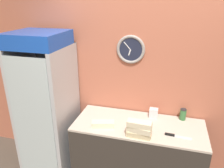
{
  "coord_description": "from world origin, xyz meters",
  "views": [
    {
      "loc": [
        0.29,
        -1.47,
        2.36
      ],
      "look_at": [
        -0.36,
        0.94,
        1.38
      ],
      "focal_mm": 35.0,
      "sensor_mm": 36.0,
      "label": 1
    }
  ],
  "objects_px": {
    "sandwich_stack_bottom": "(139,134)",
    "sandwich_flat_left": "(103,124)",
    "sandwich_stack_middle": "(139,129)",
    "napkin_dispenser": "(154,113)",
    "chefs_knife": "(174,136)",
    "condiment_jar": "(183,114)",
    "beverage_cooler": "(48,98)",
    "sandwich_stack_top": "(139,124)"
  },
  "relations": [
    {
      "from": "sandwich_stack_top",
      "to": "chefs_knife",
      "type": "distance_m",
      "value": 0.44
    },
    {
      "from": "sandwich_stack_top",
      "to": "sandwich_flat_left",
      "type": "bearing_deg",
      "value": 168.22
    },
    {
      "from": "sandwich_stack_bottom",
      "to": "chefs_knife",
      "type": "height_order",
      "value": "sandwich_stack_bottom"
    },
    {
      "from": "condiment_jar",
      "to": "napkin_dispenser",
      "type": "height_order",
      "value": "condiment_jar"
    },
    {
      "from": "sandwich_stack_middle",
      "to": "condiment_jar",
      "type": "xyz_separation_m",
      "value": [
        0.49,
        0.53,
        -0.02
      ]
    },
    {
      "from": "sandwich_stack_bottom",
      "to": "chefs_knife",
      "type": "xyz_separation_m",
      "value": [
        0.39,
        0.11,
        -0.03
      ]
    },
    {
      "from": "chefs_knife",
      "to": "sandwich_stack_middle",
      "type": "bearing_deg",
      "value": -163.84
    },
    {
      "from": "sandwich_stack_middle",
      "to": "napkin_dispenser",
      "type": "height_order",
      "value": "sandwich_stack_middle"
    },
    {
      "from": "sandwich_stack_middle",
      "to": "chefs_knife",
      "type": "height_order",
      "value": "sandwich_stack_middle"
    },
    {
      "from": "sandwich_stack_top",
      "to": "condiment_jar",
      "type": "relative_size",
      "value": 1.87
    },
    {
      "from": "beverage_cooler",
      "to": "sandwich_stack_bottom",
      "type": "bearing_deg",
      "value": -12.36
    },
    {
      "from": "sandwich_flat_left",
      "to": "napkin_dispenser",
      "type": "xyz_separation_m",
      "value": [
        0.58,
        0.39,
        0.03
      ]
    },
    {
      "from": "beverage_cooler",
      "to": "sandwich_stack_top",
      "type": "distance_m",
      "value": 1.33
    },
    {
      "from": "sandwich_flat_left",
      "to": "chefs_knife",
      "type": "distance_m",
      "value": 0.85
    },
    {
      "from": "chefs_knife",
      "to": "napkin_dispenser",
      "type": "height_order",
      "value": "napkin_dispenser"
    },
    {
      "from": "sandwich_flat_left",
      "to": "napkin_dispenser",
      "type": "bearing_deg",
      "value": 34.44
    },
    {
      "from": "sandwich_flat_left",
      "to": "sandwich_stack_top",
      "type": "bearing_deg",
      "value": -11.78
    },
    {
      "from": "beverage_cooler",
      "to": "sandwich_stack_top",
      "type": "bearing_deg",
      "value": -12.36
    },
    {
      "from": "sandwich_stack_middle",
      "to": "chefs_knife",
      "type": "bearing_deg",
      "value": 16.16
    },
    {
      "from": "sandwich_stack_top",
      "to": "sandwich_flat_left",
      "type": "distance_m",
      "value": 0.48
    },
    {
      "from": "sandwich_stack_middle",
      "to": "beverage_cooler",
      "type": "bearing_deg",
      "value": 167.64
    },
    {
      "from": "sandwich_stack_middle",
      "to": "sandwich_stack_top",
      "type": "relative_size",
      "value": 1.02
    },
    {
      "from": "sandwich_flat_left",
      "to": "chefs_knife",
      "type": "xyz_separation_m",
      "value": [
        0.85,
        0.02,
        -0.03
      ]
    },
    {
      "from": "sandwich_stack_bottom",
      "to": "beverage_cooler",
      "type": "bearing_deg",
      "value": 167.64
    },
    {
      "from": "sandwich_stack_top",
      "to": "sandwich_flat_left",
      "type": "height_order",
      "value": "sandwich_stack_top"
    },
    {
      "from": "sandwich_stack_bottom",
      "to": "napkin_dispenser",
      "type": "relative_size",
      "value": 2.33
    },
    {
      "from": "sandwich_flat_left",
      "to": "condiment_jar",
      "type": "xyz_separation_m",
      "value": [
        0.95,
        0.43,
        0.04
      ]
    },
    {
      "from": "sandwich_stack_top",
      "to": "condiment_jar",
      "type": "distance_m",
      "value": 0.72
    },
    {
      "from": "beverage_cooler",
      "to": "sandwich_stack_bottom",
      "type": "relative_size",
      "value": 7.13
    },
    {
      "from": "sandwich_stack_top",
      "to": "chefs_knife",
      "type": "xyz_separation_m",
      "value": [
        0.39,
        0.11,
        -0.16
      ]
    },
    {
      "from": "sandwich_stack_middle",
      "to": "sandwich_flat_left",
      "type": "relative_size",
      "value": 0.97
    },
    {
      "from": "sandwich_stack_middle",
      "to": "sandwich_stack_top",
      "type": "bearing_deg",
      "value": 0.0
    },
    {
      "from": "sandwich_stack_bottom",
      "to": "condiment_jar",
      "type": "height_order",
      "value": "condiment_jar"
    },
    {
      "from": "sandwich_stack_bottom",
      "to": "sandwich_stack_middle",
      "type": "distance_m",
      "value": 0.07
    },
    {
      "from": "condiment_jar",
      "to": "napkin_dispenser",
      "type": "relative_size",
      "value": 1.25
    },
    {
      "from": "chefs_knife",
      "to": "condiment_jar",
      "type": "bearing_deg",
      "value": 76.69
    },
    {
      "from": "sandwich_stack_bottom",
      "to": "napkin_dispenser",
      "type": "distance_m",
      "value": 0.51
    },
    {
      "from": "sandwich_flat_left",
      "to": "napkin_dispenser",
      "type": "relative_size",
      "value": 2.47
    },
    {
      "from": "condiment_jar",
      "to": "chefs_knife",
      "type": "bearing_deg",
      "value": -103.31
    },
    {
      "from": "beverage_cooler",
      "to": "sandwich_stack_middle",
      "type": "height_order",
      "value": "beverage_cooler"
    },
    {
      "from": "sandwich_stack_middle",
      "to": "condiment_jar",
      "type": "distance_m",
      "value": 0.72
    },
    {
      "from": "sandwich_stack_bottom",
      "to": "sandwich_flat_left",
      "type": "height_order",
      "value": "sandwich_flat_left"
    }
  ]
}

